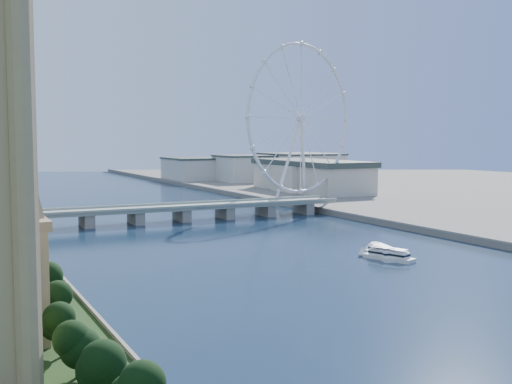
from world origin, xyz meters
TOP-DOWN VIEW (x-y plane):
  - tree_row at (-113.00, 74.00)m, footprint 8.16×216.16m
  - westminster_bridge at (0.00, 300.00)m, footprint 220.00×22.00m
  - london_eye at (119.98, 355.08)m, footprint 113.60×39.12m
  - county_hall at (175.00, 430.00)m, footprint 54.00×144.00m
  - city_skyline at (39.22, 560.08)m, footprint 505.00×280.00m
  - tour_boat_near at (35.51, 135.43)m, footprint 14.91×26.79m
  - tour_boat_far at (36.25, 141.27)m, footprint 13.33×27.83m

SIDE VIEW (x-z plane):
  - county_hall at x=175.00m, z-range -17.50..17.50m
  - tour_boat_near at x=35.51m, z-range -2.86..2.86m
  - tour_boat_far at x=36.25m, z-range -2.97..2.97m
  - westminster_bridge at x=0.00m, z-range 1.88..11.38m
  - tree_row at x=-113.00m, z-range -1.08..20.33m
  - city_skyline at x=39.22m, z-range 0.96..32.96m
  - london_eye at x=119.98m, z-range 5.37..129.67m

